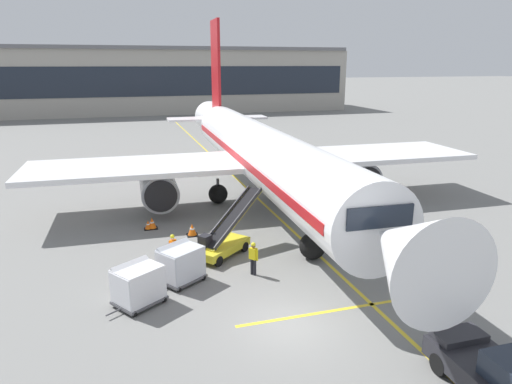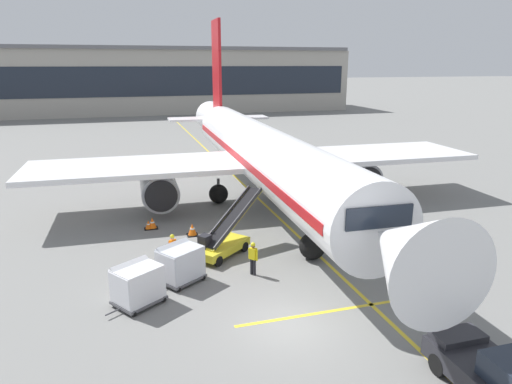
{
  "view_description": "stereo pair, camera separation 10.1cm",
  "coord_description": "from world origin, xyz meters",
  "px_view_note": "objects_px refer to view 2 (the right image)",
  "views": [
    {
      "loc": [
        -6.03,
        -15.55,
        10.34
      ],
      "look_at": [
        1.35,
        8.95,
        3.15
      ],
      "focal_mm": 32.3,
      "sensor_mm": 36.0,
      "label": 1
    },
    {
      "loc": [
        -5.94,
        -15.58,
        10.34
      ],
      "look_at": [
        1.35,
        8.95,
        3.15
      ],
      "focal_mm": 32.3,
      "sensor_mm": 36.0,
      "label": 2
    }
  ],
  "objects_px": {
    "pushback_tug": "(494,375)",
    "baggage_cart_second": "(137,283)",
    "belt_loader": "(223,239)",
    "ground_crew_by_carts": "(165,260)",
    "ground_crew_marshaller": "(253,256)",
    "baggage_cart_lead": "(180,263)",
    "ground_crew_by_loader": "(173,248)",
    "parked_airplane": "(260,154)",
    "safety_cone_nose_mark": "(152,223)",
    "safety_cone_engine_keepout": "(148,225)",
    "safety_cone_wingtip": "(192,230)"
  },
  "relations": [
    {
      "from": "ground_crew_by_loader",
      "to": "safety_cone_nose_mark",
      "type": "relative_size",
      "value": 2.33
    },
    {
      "from": "baggage_cart_second",
      "to": "ground_crew_by_carts",
      "type": "distance_m",
      "value": 2.56
    },
    {
      "from": "safety_cone_nose_mark",
      "to": "safety_cone_engine_keepout",
      "type": "bearing_deg",
      "value": -163.31
    },
    {
      "from": "baggage_cart_second",
      "to": "safety_cone_nose_mark",
      "type": "xyz_separation_m",
      "value": [
        1.35,
        9.72,
        -0.64
      ]
    },
    {
      "from": "baggage_cart_second",
      "to": "pushback_tug",
      "type": "distance_m",
      "value": 14.11
    },
    {
      "from": "baggage_cart_lead",
      "to": "ground_crew_marshaller",
      "type": "relative_size",
      "value": 1.55
    },
    {
      "from": "pushback_tug",
      "to": "safety_cone_wingtip",
      "type": "relative_size",
      "value": 5.76
    },
    {
      "from": "baggage_cart_second",
      "to": "ground_crew_by_carts",
      "type": "height_order",
      "value": "baggage_cart_second"
    },
    {
      "from": "ground_crew_by_carts",
      "to": "safety_cone_nose_mark",
      "type": "relative_size",
      "value": 2.33
    },
    {
      "from": "belt_loader",
      "to": "ground_crew_marshaller",
      "type": "distance_m",
      "value": 3.12
    },
    {
      "from": "safety_cone_wingtip",
      "to": "baggage_cart_lead",
      "type": "bearing_deg",
      "value": -104.25
    },
    {
      "from": "pushback_tug",
      "to": "ground_crew_by_loader",
      "type": "height_order",
      "value": "pushback_tug"
    },
    {
      "from": "safety_cone_nose_mark",
      "to": "parked_airplane",
      "type": "bearing_deg",
      "value": 21.51
    },
    {
      "from": "pushback_tug",
      "to": "safety_cone_wingtip",
      "type": "distance_m",
      "value": 18.44
    },
    {
      "from": "safety_cone_wingtip",
      "to": "safety_cone_nose_mark",
      "type": "height_order",
      "value": "safety_cone_wingtip"
    },
    {
      "from": "belt_loader",
      "to": "ground_crew_by_loader",
      "type": "distance_m",
      "value": 2.97
    },
    {
      "from": "baggage_cart_lead",
      "to": "ground_crew_marshaller",
      "type": "bearing_deg",
      "value": -4.67
    },
    {
      "from": "pushback_tug",
      "to": "safety_cone_engine_keepout",
      "type": "xyz_separation_m",
      "value": [
        -9.48,
        18.99,
        -0.53
      ]
    },
    {
      "from": "parked_airplane",
      "to": "ground_crew_by_loader",
      "type": "xyz_separation_m",
      "value": [
        -7.68,
        -9.36,
        -2.86
      ]
    },
    {
      "from": "belt_loader",
      "to": "safety_cone_engine_keepout",
      "type": "relative_size",
      "value": 7.94
    },
    {
      "from": "parked_airplane",
      "to": "safety_cone_wingtip",
      "type": "distance_m",
      "value": 8.73
    },
    {
      "from": "pushback_tug",
      "to": "belt_loader",
      "type": "bearing_deg",
      "value": 112.6
    },
    {
      "from": "baggage_cart_lead",
      "to": "ground_crew_by_loader",
      "type": "relative_size",
      "value": 1.55
    },
    {
      "from": "parked_airplane",
      "to": "safety_cone_engine_keepout",
      "type": "relative_size",
      "value": 72.27
    },
    {
      "from": "belt_loader",
      "to": "ground_crew_by_carts",
      "type": "bearing_deg",
      "value": -146.67
    },
    {
      "from": "parked_airplane",
      "to": "ground_crew_marshaller",
      "type": "distance_m",
      "value": 12.62
    },
    {
      "from": "ground_crew_marshaller",
      "to": "belt_loader",
      "type": "bearing_deg",
      "value": 105.83
    },
    {
      "from": "parked_airplane",
      "to": "baggage_cart_second",
      "type": "distance_m",
      "value": 16.46
    },
    {
      "from": "ground_crew_by_loader",
      "to": "ground_crew_marshaller",
      "type": "bearing_deg",
      "value": -31.45
    },
    {
      "from": "parked_airplane",
      "to": "ground_crew_by_carts",
      "type": "height_order",
      "value": "parked_airplane"
    },
    {
      "from": "safety_cone_nose_mark",
      "to": "belt_loader",
      "type": "bearing_deg",
      "value": -56.75
    },
    {
      "from": "ground_crew_by_carts",
      "to": "ground_crew_marshaller",
      "type": "height_order",
      "value": "same"
    },
    {
      "from": "baggage_cart_second",
      "to": "safety_cone_wingtip",
      "type": "height_order",
      "value": "baggage_cart_second"
    },
    {
      "from": "ground_crew_by_carts",
      "to": "safety_cone_wingtip",
      "type": "xyz_separation_m",
      "value": [
        2.2,
        5.63,
        -0.62
      ]
    },
    {
      "from": "parked_airplane",
      "to": "pushback_tug",
      "type": "relative_size",
      "value": 9.9
    },
    {
      "from": "pushback_tug",
      "to": "baggage_cart_second",
      "type": "bearing_deg",
      "value": 138.53
    },
    {
      "from": "parked_airplane",
      "to": "baggage_cart_second",
      "type": "relative_size",
      "value": 16.14
    },
    {
      "from": "baggage_cart_lead",
      "to": "pushback_tug",
      "type": "xyz_separation_m",
      "value": [
        8.48,
        -11.0,
        -0.17
      ]
    },
    {
      "from": "safety_cone_wingtip",
      "to": "safety_cone_nose_mark",
      "type": "distance_m",
      "value": 3.03
    },
    {
      "from": "baggage_cart_lead",
      "to": "safety_cone_wingtip",
      "type": "relative_size",
      "value": 3.54
    },
    {
      "from": "ground_crew_by_carts",
      "to": "ground_crew_marshaller",
      "type": "distance_m",
      "value": 4.34
    },
    {
      "from": "parked_airplane",
      "to": "ground_crew_by_carts",
      "type": "bearing_deg",
      "value": -127.07
    },
    {
      "from": "belt_loader",
      "to": "safety_cone_nose_mark",
      "type": "bearing_deg",
      "value": 123.25
    },
    {
      "from": "pushback_tug",
      "to": "safety_cone_nose_mark",
      "type": "height_order",
      "value": "pushback_tug"
    },
    {
      "from": "parked_airplane",
      "to": "ground_crew_by_carts",
      "type": "xyz_separation_m",
      "value": [
        -8.23,
        -10.89,
        -2.86
      ]
    },
    {
      "from": "ground_crew_marshaller",
      "to": "safety_cone_engine_keepout",
      "type": "height_order",
      "value": "ground_crew_marshaller"
    },
    {
      "from": "baggage_cart_second",
      "to": "baggage_cart_lead",
      "type": "bearing_deg",
      "value": 38.39
    },
    {
      "from": "parked_airplane",
      "to": "baggage_cart_lead",
      "type": "height_order",
      "value": "parked_airplane"
    },
    {
      "from": "belt_loader",
      "to": "baggage_cart_second",
      "type": "distance_m",
      "value": 6.54
    },
    {
      "from": "ground_crew_by_carts",
      "to": "ground_crew_marshaller",
      "type": "relative_size",
      "value": 1.0
    }
  ]
}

